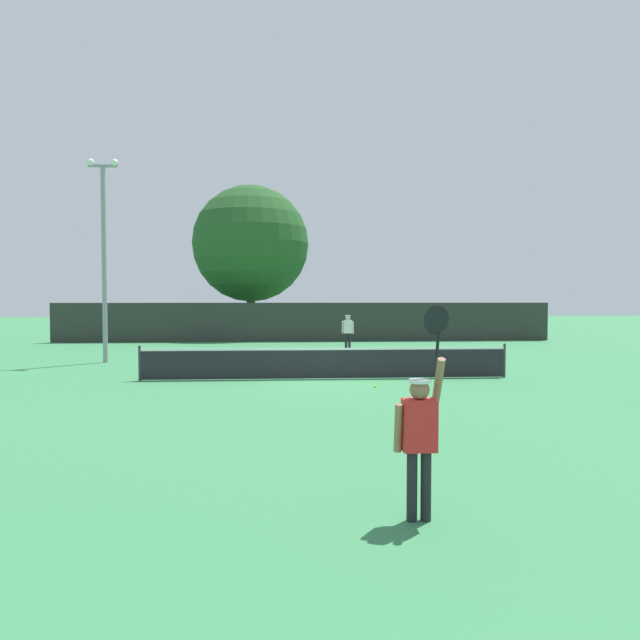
{
  "coord_description": "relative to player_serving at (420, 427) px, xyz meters",
  "views": [
    {
      "loc": [
        -1.33,
        -17.74,
        2.53
      ],
      "look_at": [
        0.06,
        3.67,
        1.69
      ],
      "focal_mm": 32.34,
      "sensor_mm": 36.0,
      "label": 1
    }
  ],
  "objects": [
    {
      "name": "light_pole",
      "position": [
        -8.45,
        16.52,
        3.43
      ],
      "size": [
        1.18,
        0.28,
        7.87
      ],
      "color": "gray",
      "rests_on": "ground"
    },
    {
      "name": "parked_car_far",
      "position": [
        9.54,
        34.62,
        -0.29
      ],
      "size": [
        2.15,
        4.31,
        1.69
      ],
      "rotation": [
        0.0,
        0.0,
        -0.06
      ],
      "color": "black",
      "rests_on": "ground"
    },
    {
      "name": "tennis_net",
      "position": [
        -0.21,
        11.39,
        -0.55
      ],
      "size": [
        11.43,
        0.08,
        1.07
      ],
      "color": "#232328",
      "rests_on": "ground"
    },
    {
      "name": "large_tree",
      "position": [
        -3.58,
        31.06,
        4.91
      ],
      "size": [
        7.45,
        7.45,
        9.71
      ],
      "color": "brown",
      "rests_on": "ground"
    },
    {
      "name": "parked_car_near",
      "position": [
        -7.93,
        35.12,
        -0.29
      ],
      "size": [
        2.05,
        4.26,
        1.69
      ],
      "rotation": [
        0.0,
        0.0,
        -0.03
      ],
      "color": "red",
      "rests_on": "ground"
    },
    {
      "name": "player_serving",
      "position": [
        0.0,
        0.0,
        0.0
      ],
      "size": [
        0.68,
        0.39,
        2.45
      ],
      "color": "red",
      "rests_on": "ground"
    },
    {
      "name": "player_receiving",
      "position": [
        1.53,
        20.68,
        -0.02
      ],
      "size": [
        0.57,
        0.25,
        1.7
      ],
      "rotation": [
        0.0,
        0.0,
        3.14
      ],
      "color": "white",
      "rests_on": "ground"
    },
    {
      "name": "perimeter_fence",
      "position": [
        -0.21,
        26.78,
        0.05
      ],
      "size": [
        28.67,
        0.12,
        2.23
      ],
      "primitive_type": "cube",
      "color": "#2D332D",
      "rests_on": "ground"
    },
    {
      "name": "parked_car_mid",
      "position": [
        6.84,
        35.67,
        -0.29
      ],
      "size": [
        2.22,
        4.33,
        1.69
      ],
      "rotation": [
        0.0,
        0.0,
        -0.08
      ],
      "color": "#B7B7BC",
      "rests_on": "ground"
    },
    {
      "name": "ground_plane",
      "position": [
        -0.21,
        11.39,
        -1.06
      ],
      "size": [
        120.0,
        120.0,
        0.0
      ],
      "primitive_type": "plane",
      "color": "#387F4C"
    },
    {
      "name": "tennis_ball",
      "position": [
        1.05,
        9.6,
        -1.03
      ],
      "size": [
        0.07,
        0.07,
        0.07
      ],
      "primitive_type": "sphere",
      "color": "#CCE033",
      "rests_on": "ground"
    }
  ]
}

